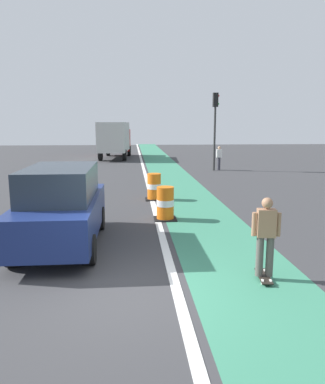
# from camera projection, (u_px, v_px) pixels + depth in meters

# --- Properties ---
(ground_plane) EXTENTS (100.00, 100.00, 0.00)m
(ground_plane) POSITION_uv_depth(u_px,v_px,m) (129.00, 293.00, 7.00)
(ground_plane) COLOR #38383A
(bike_lane_strip) EXTENTS (2.50, 80.00, 0.01)m
(bike_lane_strip) POSITION_uv_depth(u_px,v_px,m) (178.00, 186.00, 18.96)
(bike_lane_strip) COLOR #387F60
(bike_lane_strip) RESTS_ON ground
(lane_divider_stripe) EXTENTS (0.20, 80.00, 0.01)m
(lane_divider_stripe) POSITION_uv_depth(u_px,v_px,m) (148.00, 186.00, 18.84)
(lane_divider_stripe) COLOR silver
(lane_divider_stripe) RESTS_ON ground
(skateboarder_on_lane) EXTENTS (0.57, 0.82, 1.69)m
(skateboarder_on_lane) POSITION_uv_depth(u_px,v_px,m) (266.00, 236.00, 7.45)
(skateboarder_on_lane) COLOR black
(skateboarder_on_lane) RESTS_ON ground
(parked_suv_nearest) EXTENTS (1.93, 4.61, 2.04)m
(parked_suv_nearest) POSITION_uv_depth(u_px,v_px,m) (62.00, 206.00, 9.58)
(parked_suv_nearest) COLOR navy
(parked_suv_nearest) RESTS_ON ground
(traffic_barrel_front) EXTENTS (0.73, 0.73, 1.09)m
(traffic_barrel_front) POSITION_uv_depth(u_px,v_px,m) (165.00, 204.00, 12.27)
(traffic_barrel_front) COLOR orange
(traffic_barrel_front) RESTS_ON ground
(traffic_barrel_mid) EXTENTS (0.73, 0.73, 1.09)m
(traffic_barrel_mid) POSITION_uv_depth(u_px,v_px,m) (154.00, 187.00, 15.52)
(traffic_barrel_mid) COLOR orange
(traffic_barrel_mid) RESTS_ON ground
(delivery_truck_down_block) EXTENTS (2.81, 7.74, 3.23)m
(delivery_truck_down_block) POSITION_uv_depth(u_px,v_px,m) (115.00, 138.00, 33.92)
(delivery_truck_down_block) COLOR beige
(delivery_truck_down_block) RESTS_ON ground
(traffic_light_corner) EXTENTS (0.41, 0.32, 5.10)m
(traffic_light_corner) POSITION_uv_depth(u_px,v_px,m) (215.00, 118.00, 24.76)
(traffic_light_corner) COLOR #2D2D2D
(traffic_light_corner) RESTS_ON ground
(pedestrian_crossing) EXTENTS (0.34, 0.20, 1.61)m
(pedestrian_crossing) POSITION_uv_depth(u_px,v_px,m) (219.00, 157.00, 25.46)
(pedestrian_crossing) COLOR #33333D
(pedestrian_crossing) RESTS_ON ground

